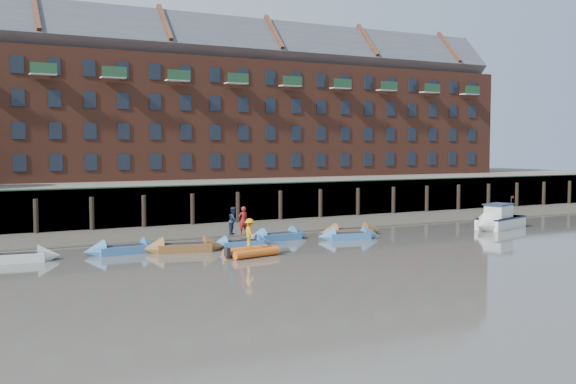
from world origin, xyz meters
TOP-DOWN VIEW (x-y plane):
  - ground at (0.00, 0.00)m, footprint 220.00×220.00m
  - foreshore at (0.00, 18.00)m, footprint 110.00×8.00m
  - mud_band at (0.00, 14.60)m, footprint 110.00×1.60m
  - river_wall at (-0.00, 22.38)m, footprint 110.00×1.23m
  - bank_terrace at (0.00, 36.00)m, footprint 110.00×28.00m
  - apartment_terrace at (-0.00, 36.99)m, footprint 80.60×15.56m
  - rowboat_0 at (-16.58, 9.77)m, footprint 4.94×1.91m
  - rowboat_1 at (-10.44, 10.00)m, footprint 4.85×1.61m
  - rowboat_2 at (-7.03, 9.01)m, footprint 5.19×2.33m
  - rowboat_3 at (-3.19, 9.04)m, footprint 4.26×1.56m
  - rowboat_4 at (0.36, 10.96)m, footprint 4.83×1.74m
  - rowboat_5 at (4.89, 9.07)m, footprint 4.64×2.16m
  - rowboat_6 at (6.28, 10.97)m, footprint 4.80×2.10m
  - rib_tender at (-3.95, 5.58)m, footprint 3.43×2.16m
  - motor_launch at (18.04, 8.64)m, footprint 6.35×3.83m
  - person_rower_a at (-3.10, 8.97)m, footprint 0.70×0.50m
  - person_rower_b at (-3.64, 9.21)m, footprint 1.06×1.10m
  - person_rib_crew at (-4.16, 5.56)m, footprint 0.70×1.12m

SIDE VIEW (x-z plane):
  - ground at x=0.00m, z-range 0.00..0.00m
  - foreshore at x=0.00m, z-range -0.25..0.25m
  - mud_band at x=0.00m, z-range -0.05..0.05m
  - rowboat_3 at x=-3.19m, z-range -0.39..0.82m
  - rowboat_5 at x=4.89m, z-range -0.42..0.88m
  - rowboat_6 at x=6.28m, z-range -0.44..0.91m
  - rowboat_4 at x=0.36m, z-range -0.44..0.93m
  - rowboat_1 at x=-10.44m, z-range -0.45..0.94m
  - rowboat_0 at x=-16.58m, z-range -0.45..0.95m
  - rib_tender at x=-3.95m, z-range -0.04..0.54m
  - rowboat_2 at x=-7.03m, z-range -0.47..0.98m
  - motor_launch at x=18.04m, z-range -0.61..1.88m
  - person_rib_crew at x=-4.16m, z-range 0.54..2.22m
  - river_wall at x=0.00m, z-range -0.06..3.24m
  - bank_terrace at x=0.00m, z-range 0.00..3.20m
  - person_rower_b at x=-3.64m, z-range 0.81..2.59m
  - person_rower_a at x=-3.10m, z-range 0.81..2.61m
  - apartment_terrace at x=0.00m, z-range 2.34..23.31m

